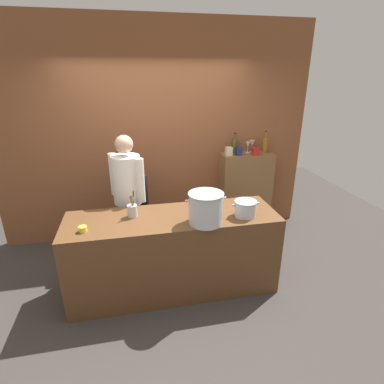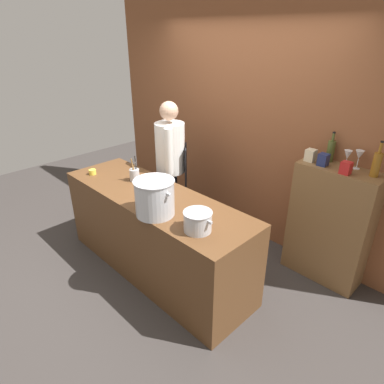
{
  "view_description": "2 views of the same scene",
  "coord_description": "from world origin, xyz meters",
  "px_view_note": "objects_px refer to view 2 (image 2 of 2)",
  "views": [
    {
      "loc": [
        -0.39,
        -2.88,
        2.32
      ],
      "look_at": [
        0.3,
        0.42,
        0.99
      ],
      "focal_mm": 28.52,
      "sensor_mm": 36.0,
      "label": 1
    },
    {
      "loc": [
        2.35,
        -1.78,
        2.36
      ],
      "look_at": [
        0.23,
        0.31,
        0.91
      ],
      "focal_mm": 31.18,
      "sensor_mm": 36.0,
      "label": 2
    }
  ],
  "objects_px": {
    "spice_tin_red": "(346,168)",
    "utensil_crock": "(135,174)",
    "wine_bottle_olive": "(331,150)",
    "wine_glass_wide": "(359,155)",
    "wine_bottle_amber": "(377,164)",
    "stockpot_small": "(198,221)",
    "spice_tin_navy": "(323,160)",
    "chef": "(171,161)",
    "wine_glass_tall": "(348,156)",
    "spice_tin_cream": "(311,155)",
    "stockpot_large": "(155,198)",
    "butter_jar": "(92,172)"
  },
  "relations": [
    {
      "from": "spice_tin_navy",
      "to": "stockpot_small",
      "type": "bearing_deg",
      "value": -106.23
    },
    {
      "from": "stockpot_large",
      "to": "spice_tin_red",
      "type": "distance_m",
      "value": 1.69
    },
    {
      "from": "chef",
      "to": "stockpot_large",
      "type": "distance_m",
      "value": 1.13
    },
    {
      "from": "wine_glass_wide",
      "to": "spice_tin_navy",
      "type": "distance_m",
      "value": 0.3
    },
    {
      "from": "wine_glass_wide",
      "to": "stockpot_large",
      "type": "bearing_deg",
      "value": -125.76
    },
    {
      "from": "wine_glass_tall",
      "to": "spice_tin_cream",
      "type": "xyz_separation_m",
      "value": [
        -0.31,
        -0.07,
        -0.06
      ]
    },
    {
      "from": "stockpot_small",
      "to": "wine_glass_wide",
      "type": "relative_size",
      "value": 1.7
    },
    {
      "from": "wine_bottle_olive",
      "to": "wine_glass_wide",
      "type": "height_order",
      "value": "wine_bottle_olive"
    },
    {
      "from": "stockpot_small",
      "to": "spice_tin_red",
      "type": "xyz_separation_m",
      "value": [
        0.6,
        1.24,
        0.28
      ]
    },
    {
      "from": "butter_jar",
      "to": "wine_glass_tall",
      "type": "xyz_separation_m",
      "value": [
        2.18,
        1.39,
        0.4
      ]
    },
    {
      "from": "spice_tin_navy",
      "to": "spice_tin_red",
      "type": "bearing_deg",
      "value": -11.19
    },
    {
      "from": "wine_glass_wide",
      "to": "spice_tin_red",
      "type": "relative_size",
      "value": 1.6
    },
    {
      "from": "chef",
      "to": "wine_bottle_amber",
      "type": "bearing_deg",
      "value": -119.18
    },
    {
      "from": "spice_tin_red",
      "to": "spice_tin_navy",
      "type": "bearing_deg",
      "value": 168.81
    },
    {
      "from": "spice_tin_cream",
      "to": "butter_jar",
      "type": "bearing_deg",
      "value": -144.76
    },
    {
      "from": "utensil_crock",
      "to": "wine_bottle_amber",
      "type": "distance_m",
      "value": 2.3
    },
    {
      "from": "wine_bottle_amber",
      "to": "spice_tin_red",
      "type": "bearing_deg",
      "value": -148.89
    },
    {
      "from": "wine_bottle_olive",
      "to": "wine_glass_tall",
      "type": "distance_m",
      "value": 0.19
    },
    {
      "from": "utensil_crock",
      "to": "spice_tin_red",
      "type": "height_order",
      "value": "spice_tin_red"
    },
    {
      "from": "chef",
      "to": "wine_glass_tall",
      "type": "bearing_deg",
      "value": -116.29
    },
    {
      "from": "utensil_crock",
      "to": "spice_tin_navy",
      "type": "relative_size",
      "value": 2.51
    },
    {
      "from": "chef",
      "to": "butter_jar",
      "type": "xyz_separation_m",
      "value": [
        -0.44,
        -0.78,
        -0.04
      ]
    },
    {
      "from": "wine_glass_wide",
      "to": "spice_tin_cream",
      "type": "relative_size",
      "value": 1.51
    },
    {
      "from": "spice_tin_red",
      "to": "butter_jar",
      "type": "bearing_deg",
      "value": -150.88
    },
    {
      "from": "chef",
      "to": "wine_bottle_amber",
      "type": "height_order",
      "value": "chef"
    },
    {
      "from": "spice_tin_navy",
      "to": "utensil_crock",
      "type": "bearing_deg",
      "value": -145.43
    },
    {
      "from": "wine_bottle_olive",
      "to": "wine_glass_wide",
      "type": "bearing_deg",
      "value": -2.26
    },
    {
      "from": "wine_bottle_olive",
      "to": "spice_tin_cream",
      "type": "height_order",
      "value": "wine_bottle_olive"
    },
    {
      "from": "wine_glass_wide",
      "to": "spice_tin_navy",
      "type": "height_order",
      "value": "wine_glass_wide"
    },
    {
      "from": "spice_tin_red",
      "to": "utensil_crock",
      "type": "bearing_deg",
      "value": -150.19
    },
    {
      "from": "stockpot_small",
      "to": "spice_tin_navy",
      "type": "bearing_deg",
      "value": 73.77
    },
    {
      "from": "wine_bottle_amber",
      "to": "spice_tin_cream",
      "type": "xyz_separation_m",
      "value": [
        -0.57,
        -0.05,
        -0.06
      ]
    },
    {
      "from": "chef",
      "to": "stockpot_large",
      "type": "relative_size",
      "value": 4.03
    },
    {
      "from": "wine_bottle_amber",
      "to": "spice_tin_red",
      "type": "distance_m",
      "value": 0.24
    },
    {
      "from": "stockpot_large",
      "to": "spice_tin_cream",
      "type": "height_order",
      "value": "spice_tin_cream"
    },
    {
      "from": "utensil_crock",
      "to": "spice_tin_cream",
      "type": "xyz_separation_m",
      "value": [
        1.4,
        1.09,
        0.3
      ]
    },
    {
      "from": "spice_tin_red",
      "to": "wine_bottle_olive",
      "type": "bearing_deg",
      "value": 140.43
    },
    {
      "from": "stockpot_small",
      "to": "spice_tin_cream",
      "type": "distance_m",
      "value": 1.36
    },
    {
      "from": "butter_jar",
      "to": "wine_glass_wide",
      "type": "relative_size",
      "value": 0.45
    },
    {
      "from": "chef",
      "to": "spice_tin_red",
      "type": "height_order",
      "value": "chef"
    },
    {
      "from": "stockpot_small",
      "to": "utensil_crock",
      "type": "xyz_separation_m",
      "value": [
        -1.16,
        0.22,
        -0.01
      ]
    },
    {
      "from": "stockpot_large",
      "to": "wine_bottle_amber",
      "type": "bearing_deg",
      "value": 48.77
    },
    {
      "from": "stockpot_large",
      "to": "wine_glass_tall",
      "type": "xyz_separation_m",
      "value": [
        0.99,
        1.45,
        0.27
      ]
    },
    {
      "from": "spice_tin_cream",
      "to": "spice_tin_red",
      "type": "xyz_separation_m",
      "value": [
        0.37,
        -0.07,
        -0.0
      ]
    },
    {
      "from": "butter_jar",
      "to": "stockpot_large",
      "type": "bearing_deg",
      "value": -2.88
    },
    {
      "from": "chef",
      "to": "wine_glass_wide",
      "type": "height_order",
      "value": "chef"
    },
    {
      "from": "stockpot_small",
      "to": "spice_tin_navy",
      "type": "xyz_separation_m",
      "value": [
        0.37,
        1.28,
        0.28
      ]
    },
    {
      "from": "wine_bottle_olive",
      "to": "wine_glass_wide",
      "type": "xyz_separation_m",
      "value": [
        0.27,
        -0.01,
        0.02
      ]
    },
    {
      "from": "stockpot_small",
      "to": "wine_bottle_olive",
      "type": "bearing_deg",
      "value": 75.75
    },
    {
      "from": "butter_jar",
      "to": "wine_bottle_olive",
      "type": "height_order",
      "value": "wine_bottle_olive"
    }
  ]
}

